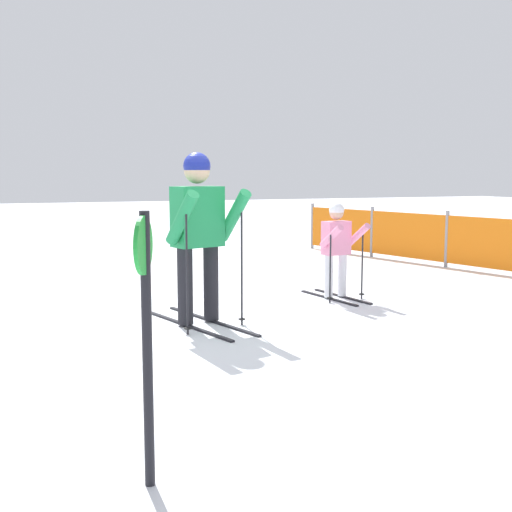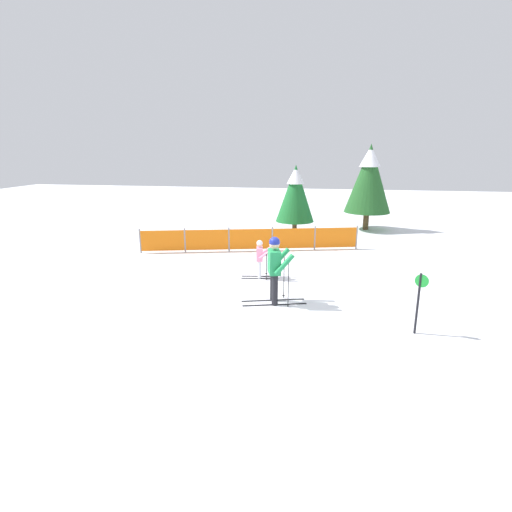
{
  "view_description": "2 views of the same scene",
  "coord_description": "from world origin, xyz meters",
  "px_view_note": "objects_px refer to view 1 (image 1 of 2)",
  "views": [
    {
      "loc": [
        6.11,
        -1.9,
        1.52
      ],
      "look_at": [
        -0.38,
        0.73,
        0.63
      ],
      "focal_mm": 45.0,
      "sensor_mm": 36.0,
      "label": 1
    },
    {
      "loc": [
        1.07,
        -9.59,
        3.87
      ],
      "look_at": [
        -0.68,
        0.73,
        1.02
      ],
      "focal_mm": 28.0,
      "sensor_mm": 36.0,
      "label": 2
    }
  ],
  "objects_px": {
    "skier_adult": "(199,223)",
    "skier_child": "(337,243)",
    "safety_fence": "(492,243)",
    "trail_marker": "(146,319)"
  },
  "relations": [
    {
      "from": "skier_child",
      "to": "trail_marker",
      "type": "distance_m",
      "value": 5.05
    },
    {
      "from": "safety_fence",
      "to": "trail_marker",
      "type": "bearing_deg",
      "value": -53.35
    },
    {
      "from": "skier_child",
      "to": "trail_marker",
      "type": "height_order",
      "value": "trail_marker"
    },
    {
      "from": "skier_adult",
      "to": "trail_marker",
      "type": "xyz_separation_m",
      "value": [
        3.2,
        -1.24,
        -0.2
      ]
    },
    {
      "from": "skier_child",
      "to": "trail_marker",
      "type": "xyz_separation_m",
      "value": [
        3.89,
        -3.21,
        0.15
      ]
    },
    {
      "from": "skier_adult",
      "to": "skier_child",
      "type": "relative_size",
      "value": 1.47
    },
    {
      "from": "skier_adult",
      "to": "safety_fence",
      "type": "height_order",
      "value": "skier_adult"
    },
    {
      "from": "safety_fence",
      "to": "skier_adult",
      "type": "bearing_deg",
      "value": -73.08
    },
    {
      "from": "skier_adult",
      "to": "skier_child",
      "type": "distance_m",
      "value": 2.12
    },
    {
      "from": "safety_fence",
      "to": "skier_child",
      "type": "bearing_deg",
      "value": -74.59
    }
  ]
}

